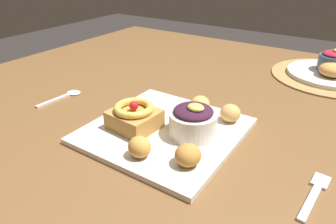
{
  "coord_description": "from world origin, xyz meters",
  "views": [
    {
      "loc": [
        0.31,
        -0.66,
        1.07
      ],
      "look_at": [
        -0.0,
        -0.19,
        0.77
      ],
      "focal_mm": 32.32,
      "sensor_mm": 36.0,
      "label": 1
    }
  ],
  "objects_px": {
    "fritter_middle": "(200,104)",
    "fritter_extra": "(230,113)",
    "fritter_back": "(188,155)",
    "berry_ramekin": "(193,121)",
    "front_plate": "(163,130)",
    "cake_slice": "(134,116)",
    "fritter_front": "(140,147)",
    "spoon": "(65,96)",
    "back_plate": "(330,74)",
    "back_pastry": "(333,70)",
    "fork": "(315,193)",
    "back_ramekin": "(334,61)"
  },
  "relations": [
    {
      "from": "fritter_extra",
      "to": "fork",
      "type": "height_order",
      "value": "fritter_extra"
    },
    {
      "from": "front_plate",
      "to": "fritter_middle",
      "type": "bearing_deg",
      "value": 73.62
    },
    {
      "from": "berry_ramekin",
      "to": "fritter_extra",
      "type": "height_order",
      "value": "berry_ramekin"
    },
    {
      "from": "berry_ramekin",
      "to": "fork",
      "type": "distance_m",
      "value": 0.24
    },
    {
      "from": "berry_ramekin",
      "to": "fritter_front",
      "type": "xyz_separation_m",
      "value": [
        -0.04,
        -0.12,
        -0.01
      ]
    },
    {
      "from": "back_plate",
      "to": "back_ramekin",
      "type": "relative_size",
      "value": 2.86
    },
    {
      "from": "cake_slice",
      "to": "fritter_front",
      "type": "bearing_deg",
      "value": -45.82
    },
    {
      "from": "fritter_front",
      "to": "fritter_back",
      "type": "height_order",
      "value": "same"
    },
    {
      "from": "fritter_extra",
      "to": "spoon",
      "type": "bearing_deg",
      "value": -166.98
    },
    {
      "from": "front_plate",
      "to": "fritter_front",
      "type": "height_order",
      "value": "fritter_front"
    },
    {
      "from": "back_plate",
      "to": "back_pastry",
      "type": "relative_size",
      "value": 3.29
    },
    {
      "from": "cake_slice",
      "to": "back_pastry",
      "type": "xyz_separation_m",
      "value": [
        0.3,
        0.54,
        -0.0
      ]
    },
    {
      "from": "front_plate",
      "to": "back_pastry",
      "type": "distance_m",
      "value": 0.57
    },
    {
      "from": "back_ramekin",
      "to": "fork",
      "type": "relative_size",
      "value": 0.69
    },
    {
      "from": "fritter_back",
      "to": "fork",
      "type": "xyz_separation_m",
      "value": [
        0.2,
        0.06,
        -0.03
      ]
    },
    {
      "from": "fritter_back",
      "to": "cake_slice",
      "type": "bearing_deg",
      "value": 163.07
    },
    {
      "from": "fritter_front",
      "to": "fritter_back",
      "type": "relative_size",
      "value": 0.91
    },
    {
      "from": "back_ramekin",
      "to": "fork",
      "type": "distance_m",
      "value": 0.58
    },
    {
      "from": "cake_slice",
      "to": "back_plate",
      "type": "distance_m",
      "value": 0.65
    },
    {
      "from": "back_ramekin",
      "to": "fork",
      "type": "height_order",
      "value": "back_ramekin"
    },
    {
      "from": "cake_slice",
      "to": "fritter_extra",
      "type": "bearing_deg",
      "value": 41.07
    },
    {
      "from": "fritter_extra",
      "to": "fritter_front",
      "type": "bearing_deg",
      "value": -111.57
    },
    {
      "from": "fritter_front",
      "to": "fritter_middle",
      "type": "distance_m",
      "value": 0.21
    },
    {
      "from": "fritter_middle",
      "to": "spoon",
      "type": "height_order",
      "value": "fritter_middle"
    },
    {
      "from": "back_ramekin",
      "to": "cake_slice",
      "type": "bearing_deg",
      "value": -116.27
    },
    {
      "from": "cake_slice",
      "to": "fork",
      "type": "distance_m",
      "value": 0.36
    },
    {
      "from": "fritter_middle",
      "to": "fritter_extra",
      "type": "distance_m",
      "value": 0.07
    },
    {
      "from": "cake_slice",
      "to": "fork",
      "type": "height_order",
      "value": "cake_slice"
    },
    {
      "from": "berry_ramekin",
      "to": "fritter_extra",
      "type": "distance_m",
      "value": 0.1
    },
    {
      "from": "berry_ramekin",
      "to": "back_plate",
      "type": "xyz_separation_m",
      "value": [
        0.18,
        0.54,
        -0.03
      ]
    },
    {
      "from": "fritter_extra",
      "to": "fritter_back",
      "type": "bearing_deg",
      "value": -89.68
    },
    {
      "from": "front_plate",
      "to": "berry_ramekin",
      "type": "height_order",
      "value": "berry_ramekin"
    },
    {
      "from": "fritter_back",
      "to": "fork",
      "type": "distance_m",
      "value": 0.21
    },
    {
      "from": "fritter_back",
      "to": "back_ramekin",
      "type": "height_order",
      "value": "back_ramekin"
    },
    {
      "from": "fritter_extra",
      "to": "fork",
      "type": "bearing_deg",
      "value": -31.85
    },
    {
      "from": "fork",
      "to": "back_ramekin",
      "type": "bearing_deg",
      "value": 10.6
    },
    {
      "from": "berry_ramekin",
      "to": "front_plate",
      "type": "bearing_deg",
      "value": -170.8
    },
    {
      "from": "fritter_front",
      "to": "back_plate",
      "type": "height_order",
      "value": "fritter_front"
    },
    {
      "from": "fritter_extra",
      "to": "back_plate",
      "type": "bearing_deg",
      "value": 72.71
    },
    {
      "from": "fritter_front",
      "to": "fritter_middle",
      "type": "xyz_separation_m",
      "value": [
        0.01,
        0.21,
        -0.0
      ]
    },
    {
      "from": "spoon",
      "to": "cake_slice",
      "type": "bearing_deg",
      "value": -93.83
    },
    {
      "from": "front_plate",
      "to": "fork",
      "type": "bearing_deg",
      "value": -3.75
    },
    {
      "from": "berry_ramekin",
      "to": "fritter_back",
      "type": "relative_size",
      "value": 2.06
    },
    {
      "from": "fritter_back",
      "to": "fritter_extra",
      "type": "xyz_separation_m",
      "value": [
        -0.0,
        0.18,
        0.0
      ]
    },
    {
      "from": "cake_slice",
      "to": "spoon",
      "type": "relative_size",
      "value": 0.79
    },
    {
      "from": "fritter_front",
      "to": "cake_slice",
      "type": "bearing_deg",
      "value": 134.18
    },
    {
      "from": "cake_slice",
      "to": "berry_ramekin",
      "type": "relative_size",
      "value": 1.05
    },
    {
      "from": "berry_ramekin",
      "to": "fritter_front",
      "type": "bearing_deg",
      "value": -110.07
    },
    {
      "from": "fritter_back",
      "to": "spoon",
      "type": "height_order",
      "value": "fritter_back"
    },
    {
      "from": "front_plate",
      "to": "berry_ramekin",
      "type": "distance_m",
      "value": 0.08
    }
  ]
}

